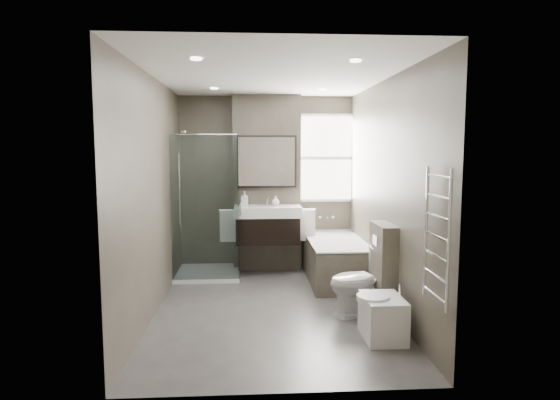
{
  "coord_description": "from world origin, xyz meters",
  "views": [
    {
      "loc": [
        -0.23,
        -5.2,
        1.81
      ],
      "look_at": [
        0.1,
        0.15,
        1.23
      ],
      "focal_mm": 30.0,
      "sensor_mm": 36.0,
      "label": 1
    }
  ],
  "objects": [
    {
      "name": "bidet",
      "position": [
        1.01,
        -0.94,
        0.22
      ],
      "size": [
        0.44,
        0.51,
        0.53
      ],
      "color": "white",
      "rests_on": "ground"
    },
    {
      "name": "shower_enclosure",
      "position": [
        -0.75,
        1.35,
        0.49
      ],
      "size": [
        0.9,
        0.9,
        2.0
      ],
      "color": "white",
      "rests_on": "ground"
    },
    {
      "name": "room",
      "position": [
        0.0,
        0.0,
        1.3
      ],
      "size": [
        2.7,
        3.9,
        2.7
      ],
      "color": "#494643",
      "rests_on": "ground"
    },
    {
      "name": "towel_radiator",
      "position": [
        1.25,
        -1.6,
        1.12
      ],
      "size": [
        0.03,
        0.49,
        1.1
      ],
      "color": "silver",
      "rests_on": "room"
    },
    {
      "name": "vanity_pier",
      "position": [
        0.0,
        1.77,
        1.3
      ],
      "size": [
        1.0,
        0.25,
        2.6
      ],
      "primitive_type": "cube",
      "color": "#4E473D",
      "rests_on": "ground"
    },
    {
      "name": "cistern_box",
      "position": [
        1.21,
        -0.25,
        0.5
      ],
      "size": [
        0.19,
        0.55,
        1.0
      ],
      "color": "#4E473D",
      "rests_on": "ground"
    },
    {
      "name": "vanity",
      "position": [
        0.0,
        1.43,
        0.74
      ],
      "size": [
        0.95,
        0.47,
        0.66
      ],
      "color": "black",
      "rests_on": "vanity_pier"
    },
    {
      "name": "window",
      "position": [
        0.9,
        1.88,
        1.68
      ],
      "size": [
        0.98,
        0.06,
        1.33
      ],
      "color": "white",
      "rests_on": "room"
    },
    {
      "name": "towel_right",
      "position": [
        0.56,
        1.4,
        0.72
      ],
      "size": [
        0.24,
        0.06,
        0.44
      ],
      "primitive_type": "cube",
      "color": "silver",
      "rests_on": "vanity_pier"
    },
    {
      "name": "mirror_cabinet",
      "position": [
        0.0,
        1.61,
        1.63
      ],
      "size": [
        0.86,
        0.08,
        0.76
      ],
      "color": "black",
      "rests_on": "vanity_pier"
    },
    {
      "name": "toilet",
      "position": [
        0.97,
        -0.28,
        0.37
      ],
      "size": [
        0.82,
        0.62,
        0.74
      ],
      "primitive_type": "imported",
      "rotation": [
        0.0,
        0.0,
        -1.26
      ],
      "color": "white",
      "rests_on": "ground"
    },
    {
      "name": "soap_bottle_a",
      "position": [
        -0.33,
        1.43,
        1.11
      ],
      "size": [
        0.1,
        0.1,
        0.21
      ],
      "primitive_type": "imported",
      "color": "white",
      "rests_on": "vanity"
    },
    {
      "name": "towel_left",
      "position": [
        -0.56,
        1.4,
        0.72
      ],
      "size": [
        0.24,
        0.06,
        0.44
      ],
      "primitive_type": "cube",
      "color": "silver",
      "rests_on": "vanity_pier"
    },
    {
      "name": "soap_bottle_b",
      "position": [
        0.12,
        1.49,
        1.07
      ],
      "size": [
        0.11,
        0.11,
        0.14
      ],
      "primitive_type": "imported",
      "color": "white",
      "rests_on": "vanity"
    },
    {
      "name": "bathtub",
      "position": [
        0.92,
        1.1,
        0.32
      ],
      "size": [
        0.75,
        1.6,
        0.57
      ],
      "color": "#4E473D",
      "rests_on": "ground"
    }
  ]
}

